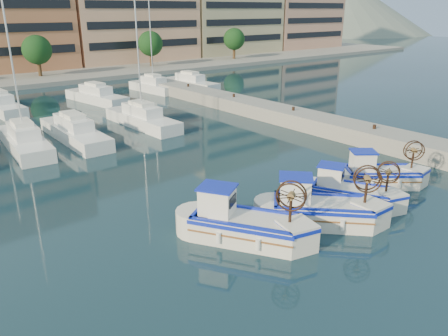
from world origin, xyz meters
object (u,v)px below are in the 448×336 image
fishing_boat_b (318,208)px  fishing_boat_d (378,174)px  fishing_boat_c (349,192)px  fishing_boat_a (242,223)px

fishing_boat_b → fishing_boat_d: 6.44m
fishing_boat_c → fishing_boat_d: bearing=-19.4°
fishing_boat_a → fishing_boat_b: fishing_boat_a is taller
fishing_boat_a → fishing_boat_c: size_ratio=1.16×
fishing_boat_a → fishing_boat_b: 3.94m
fishing_boat_a → fishing_boat_c: 6.73m
fishing_boat_a → fishing_boat_b: size_ratio=1.07×
fishing_boat_a → fishing_boat_c: bearing=-37.7°
fishing_boat_b → fishing_boat_d: size_ratio=1.09×
fishing_boat_d → fishing_boat_c: bearing=136.2°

